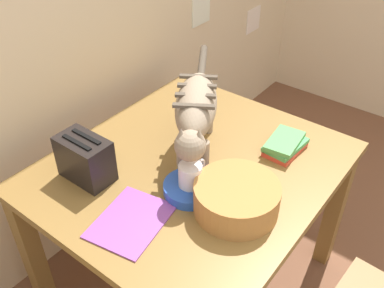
{
  "coord_description": "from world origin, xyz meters",
  "views": [
    {
      "loc": [
        -0.91,
        0.47,
        1.79
      ],
      "look_at": [
        0.11,
        1.25,
        0.83
      ],
      "focal_mm": 40.13,
      "sensor_mm": 36.0,
      "label": 1
    }
  ],
  "objects_px": {
    "book_stack": "(285,145)",
    "magazine": "(131,221)",
    "cat": "(196,109)",
    "saucer_bowl": "(190,188)",
    "wicker_basket": "(236,197)",
    "dining_table": "(192,181)",
    "coffee_mug": "(191,175)",
    "toaster": "(85,159)"
  },
  "relations": [
    {
      "from": "book_stack",
      "to": "magazine",
      "type": "bearing_deg",
      "value": 161.5
    },
    {
      "from": "cat",
      "to": "book_stack",
      "type": "xyz_separation_m",
      "value": [
        0.24,
        -0.27,
        -0.18
      ]
    },
    {
      "from": "saucer_bowl",
      "to": "book_stack",
      "type": "relative_size",
      "value": 0.99
    },
    {
      "from": "cat",
      "to": "saucer_bowl",
      "type": "relative_size",
      "value": 3.19
    },
    {
      "from": "book_stack",
      "to": "wicker_basket",
      "type": "xyz_separation_m",
      "value": [
        -0.4,
        -0.02,
        0.03
      ]
    },
    {
      "from": "dining_table",
      "to": "wicker_basket",
      "type": "distance_m",
      "value": 0.32
    },
    {
      "from": "wicker_basket",
      "to": "magazine",
      "type": "bearing_deg",
      "value": 136.94
    },
    {
      "from": "saucer_bowl",
      "to": "book_stack",
      "type": "bearing_deg",
      "value": -19.61
    },
    {
      "from": "coffee_mug",
      "to": "dining_table",
      "type": "bearing_deg",
      "value": 36.21
    },
    {
      "from": "cat",
      "to": "magazine",
      "type": "height_order",
      "value": "cat"
    },
    {
      "from": "book_stack",
      "to": "toaster",
      "type": "xyz_separation_m",
      "value": [
        -0.59,
        0.51,
        0.06
      ]
    },
    {
      "from": "cat",
      "to": "magazine",
      "type": "relative_size",
      "value": 2.3
    },
    {
      "from": "cat",
      "to": "dining_table",
      "type": "bearing_deg",
      "value": 83.01
    },
    {
      "from": "coffee_mug",
      "to": "book_stack",
      "type": "bearing_deg",
      "value": -19.76
    },
    {
      "from": "dining_table",
      "to": "wicker_basket",
      "type": "xyz_separation_m",
      "value": [
        -0.1,
        -0.27,
        0.14
      ]
    },
    {
      "from": "saucer_bowl",
      "to": "cat",
      "type": "bearing_deg",
      "value": 32.45
    },
    {
      "from": "toaster",
      "to": "coffee_mug",
      "type": "bearing_deg",
      "value": -64.38
    },
    {
      "from": "coffee_mug",
      "to": "wicker_basket",
      "type": "bearing_deg",
      "value": -82.15
    },
    {
      "from": "cat",
      "to": "toaster",
      "type": "xyz_separation_m",
      "value": [
        -0.35,
        0.24,
        -0.13
      ]
    },
    {
      "from": "wicker_basket",
      "to": "saucer_bowl",
      "type": "bearing_deg",
      "value": 99.0
    },
    {
      "from": "book_stack",
      "to": "toaster",
      "type": "bearing_deg",
      "value": 139.46
    },
    {
      "from": "dining_table",
      "to": "book_stack",
      "type": "xyz_separation_m",
      "value": [
        0.3,
        -0.24,
        0.12
      ]
    },
    {
      "from": "cat",
      "to": "magazine",
      "type": "xyz_separation_m",
      "value": [
        -0.42,
        -0.05,
        -0.21
      ]
    },
    {
      "from": "magazine",
      "to": "wicker_basket",
      "type": "relative_size",
      "value": 0.92
    },
    {
      "from": "saucer_bowl",
      "to": "coffee_mug",
      "type": "xyz_separation_m",
      "value": [
        0.0,
        0.0,
        0.06
      ]
    },
    {
      "from": "saucer_bowl",
      "to": "wicker_basket",
      "type": "height_order",
      "value": "wicker_basket"
    },
    {
      "from": "coffee_mug",
      "to": "wicker_basket",
      "type": "xyz_separation_m",
      "value": [
        0.02,
        -0.18,
        -0.03
      ]
    },
    {
      "from": "magazine",
      "to": "wicker_basket",
      "type": "xyz_separation_m",
      "value": [
        0.26,
        -0.24,
        0.05
      ]
    },
    {
      "from": "coffee_mug",
      "to": "magazine",
      "type": "bearing_deg",
      "value": 163.8
    },
    {
      "from": "wicker_basket",
      "to": "toaster",
      "type": "xyz_separation_m",
      "value": [
        -0.19,
        0.53,
        0.03
      ]
    },
    {
      "from": "toaster",
      "to": "saucer_bowl",
      "type": "bearing_deg",
      "value": -64.85
    },
    {
      "from": "saucer_bowl",
      "to": "book_stack",
      "type": "height_order",
      "value": "book_stack"
    },
    {
      "from": "magazine",
      "to": "toaster",
      "type": "relative_size",
      "value": 1.35
    },
    {
      "from": "coffee_mug",
      "to": "book_stack",
      "type": "xyz_separation_m",
      "value": [
        0.42,
        -0.15,
        -0.05
      ]
    },
    {
      "from": "dining_table",
      "to": "saucer_bowl",
      "type": "height_order",
      "value": "saucer_bowl"
    },
    {
      "from": "saucer_bowl",
      "to": "coffee_mug",
      "type": "height_order",
      "value": "coffee_mug"
    },
    {
      "from": "toaster",
      "to": "cat",
      "type": "bearing_deg",
      "value": -33.78
    },
    {
      "from": "coffee_mug",
      "to": "magazine",
      "type": "xyz_separation_m",
      "value": [
        -0.24,
        0.07,
        -0.08
      ]
    },
    {
      "from": "dining_table",
      "to": "cat",
      "type": "height_order",
      "value": "cat"
    },
    {
      "from": "dining_table",
      "to": "coffee_mug",
      "type": "xyz_separation_m",
      "value": [
        -0.12,
        -0.09,
        0.17
      ]
    },
    {
      "from": "dining_table",
      "to": "book_stack",
      "type": "relative_size",
      "value": 5.7
    },
    {
      "from": "magazine",
      "to": "toaster",
      "type": "xyz_separation_m",
      "value": [
        0.07,
        0.29,
        0.08
      ]
    }
  ]
}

